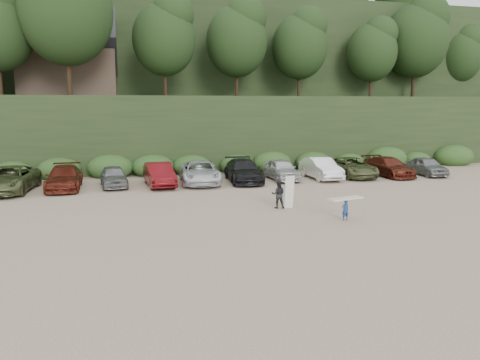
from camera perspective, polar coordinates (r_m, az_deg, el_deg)
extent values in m
plane|color=tan|center=(23.07, 5.48, -4.20)|extent=(120.00, 120.00, 0.00)
cube|color=black|center=(43.86, -4.09, 6.13)|extent=(80.00, 14.00, 6.00)
cube|color=black|center=(61.67, -7.08, 11.61)|extent=(90.00, 30.00, 16.00)
ellipsoid|color=black|center=(44.16, -4.21, 16.55)|extent=(66.00, 12.00, 10.00)
cube|color=#2B491E|center=(36.63, -2.87, 1.77)|extent=(46.20, 2.00, 1.20)
cube|color=brown|center=(45.45, -20.04, 12.03)|extent=(8.00, 6.00, 4.00)
imported|color=#505B35|center=(31.89, -26.33, 0.06)|extent=(3.11, 5.91, 1.59)
imported|color=maroon|center=(31.69, -20.65, 0.27)|extent=(2.18, 5.13, 1.47)
imported|color=slate|center=(31.60, -15.15, 0.43)|extent=(1.95, 4.15, 1.37)
imported|color=maroon|center=(31.25, -9.80, 0.66)|extent=(1.97, 4.73, 1.52)
imported|color=silver|center=(31.91, -4.93, 0.94)|extent=(2.88, 5.65, 1.53)
imported|color=black|center=(32.48, 0.43, 1.14)|extent=(2.53, 5.48, 1.55)
imported|color=silver|center=(33.53, 5.08, 1.30)|extent=(1.76, 4.36, 1.49)
imported|color=white|center=(34.28, 9.82, 1.42)|extent=(1.70, 4.68, 1.53)
imported|color=#515A34|center=(35.73, 13.52, 1.52)|extent=(2.43, 5.15, 1.42)
imported|color=#571E13|center=(36.76, 17.66, 1.55)|extent=(2.37, 5.04, 1.42)
imported|color=gray|center=(38.29, 21.81, 1.59)|extent=(1.93, 4.18, 1.39)
imported|color=navy|center=(22.28, 12.71, -3.58)|extent=(0.38, 0.28, 0.98)
cube|color=silver|center=(22.16, 12.76, -2.20)|extent=(1.85, 0.95, 0.07)
imported|color=black|center=(24.29, 4.70, -1.76)|extent=(0.84, 0.73, 1.45)
cube|color=silver|center=(24.28, 6.02, -1.47)|extent=(0.49, 0.27, 1.71)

